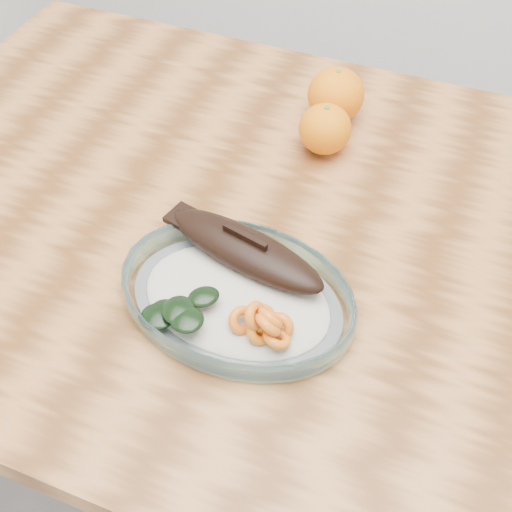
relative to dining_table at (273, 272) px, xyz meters
name	(u,v)px	position (x,y,z in m)	size (l,w,h in m)	color
ground	(267,464)	(0.00, 0.00, -0.65)	(3.00, 3.00, 0.00)	slate
dining_table	(273,272)	(0.00, 0.00, 0.00)	(1.20, 0.80, 0.75)	brown
plated_meal	(237,292)	(0.00, -0.14, 0.12)	(0.52, 0.52, 0.08)	white
orange_left	(325,129)	(0.01, 0.16, 0.14)	(0.07, 0.07, 0.07)	orange
orange_right	(336,95)	(0.01, 0.24, 0.14)	(0.08, 0.08, 0.08)	orange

